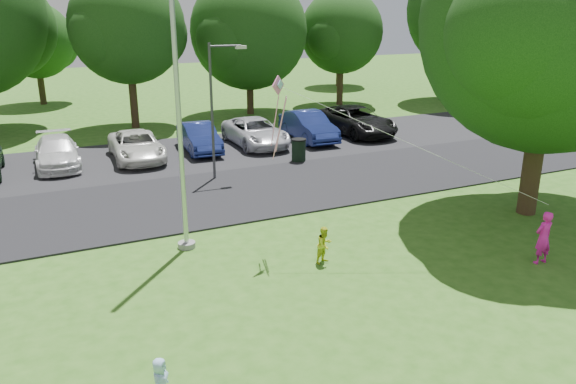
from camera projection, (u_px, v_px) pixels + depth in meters
name	position (u px, v px, depth m)	size (l,w,h in m)	color
ground	(387.00, 299.00, 13.34)	(120.00, 120.00, 0.00)	#2E6119
park_road	(249.00, 191.00, 21.07)	(60.00, 6.00, 0.06)	black
parking_strip	(199.00, 153.00, 26.65)	(42.00, 7.00, 0.06)	black
flagpole	(178.00, 104.00, 14.92)	(0.50, 0.50, 10.00)	#B7BABF
street_lamp	(217.00, 99.00, 21.71)	(1.50, 0.21, 5.34)	#3F3F44
trash_can	(299.00, 150.00, 25.00)	(0.67, 0.67, 1.06)	black
big_tree	(552.00, 28.00, 16.97)	(8.81, 8.04, 10.20)	#332316
tree_row	(178.00, 23.00, 33.02)	(64.35, 11.94, 10.88)	#332316
horizon_trees	(179.00, 39.00, 42.75)	(77.46, 7.20, 7.02)	#332316
parked_cars	(217.00, 135.00, 26.90)	(20.37, 5.50, 1.49)	black
woman	(543.00, 238.00, 15.02)	(0.54, 0.35, 1.48)	#F821B6
child_yellow	(325.00, 245.00, 15.11)	(0.50, 0.39, 1.04)	#C5D121
child_blue	(160.00, 382.00, 9.70)	(0.44, 0.29, 0.90)	#9DC7F1
kite	(288.00, 106.00, 14.89)	(6.24, 4.18, 3.24)	pink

